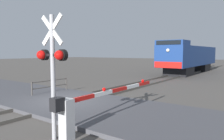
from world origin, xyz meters
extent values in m
plane|color=#514C47|center=(0.00, 0.00, 0.00)|extent=(160.00, 160.00, 0.00)
cube|color=#59544C|center=(-0.72, 0.00, 0.07)|extent=(0.08, 80.00, 0.15)
cube|color=#59544C|center=(0.72, 0.00, 0.07)|extent=(0.08, 80.00, 0.15)
cube|color=#47474C|center=(0.00, 0.00, 0.08)|extent=(36.00, 5.17, 0.16)
cube|color=black|center=(0.00, 17.21, 0.53)|extent=(2.62, 3.20, 1.05)
cube|color=black|center=(0.00, 25.53, 0.53)|extent=(2.62, 3.20, 1.05)
cube|color=navy|center=(0.00, 21.37, 2.25)|extent=(3.09, 15.13, 2.39)
cube|color=navy|center=(0.00, 15.04, 3.70)|extent=(3.02, 2.47, 0.53)
cube|color=black|center=(0.00, 13.77, 3.70)|extent=(2.62, 0.06, 0.42)
cube|color=red|center=(0.00, 13.76, 1.40)|extent=(2.93, 0.08, 0.64)
sphere|color=#F2EACC|center=(0.00, 13.75, 2.90)|extent=(0.36, 0.36, 0.36)
cylinder|color=#ADADB2|center=(3.33, -3.50, 1.91)|extent=(0.14, 0.14, 3.82)
cube|color=white|center=(3.33, -3.50, 3.37)|extent=(0.95, 0.04, 0.95)
cube|color=white|center=(3.33, -3.50, 3.37)|extent=(0.95, 0.04, 0.95)
cube|color=black|center=(3.33, -3.50, 2.62)|extent=(1.04, 0.08, 0.08)
sphere|color=red|center=(2.91, -3.60, 2.62)|extent=(0.28, 0.28, 0.28)
sphere|color=red|center=(3.75, -3.60, 2.62)|extent=(0.28, 0.28, 0.28)
cylinder|color=black|center=(2.91, -3.48, 2.62)|extent=(0.34, 0.14, 0.34)
cylinder|color=black|center=(3.75, -3.48, 2.62)|extent=(0.34, 0.14, 0.34)
cube|color=silver|center=(3.67, -3.30, 0.64)|extent=(0.36, 0.36, 1.28)
cube|color=black|center=(3.67, -3.65, 1.18)|extent=(0.28, 0.36, 0.40)
cube|color=red|center=(3.67, -2.56, 1.18)|extent=(0.10, 1.06, 0.14)
cube|color=white|center=(3.67, -1.50, 1.18)|extent=(0.10, 1.06, 0.14)
cube|color=red|center=(3.67, -0.44, 1.18)|extent=(0.10, 1.06, 0.14)
cube|color=white|center=(3.67, 0.62, 1.18)|extent=(0.10, 1.06, 0.14)
cube|color=red|center=(3.67, 1.68, 1.18)|extent=(0.10, 1.06, 0.14)
sphere|color=red|center=(3.67, -1.44, 1.32)|extent=(0.14, 0.14, 0.14)
sphere|color=red|center=(3.67, 1.59, 1.32)|extent=(0.14, 0.14, 0.14)
cylinder|color=#4C4742|center=(-2.67, -0.29, 0.47)|extent=(0.08, 0.08, 0.95)
cylinder|color=#4C4742|center=(-2.67, 2.38, 0.47)|extent=(0.08, 0.08, 0.95)
cylinder|color=#4C4742|center=(-2.67, 1.05, 0.91)|extent=(0.06, 2.67, 0.06)
cylinder|color=#4C4742|center=(-2.67, 1.05, 0.52)|extent=(0.06, 2.67, 0.06)
camera|label=1|loc=(8.70, -7.78, 2.70)|focal=35.10mm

